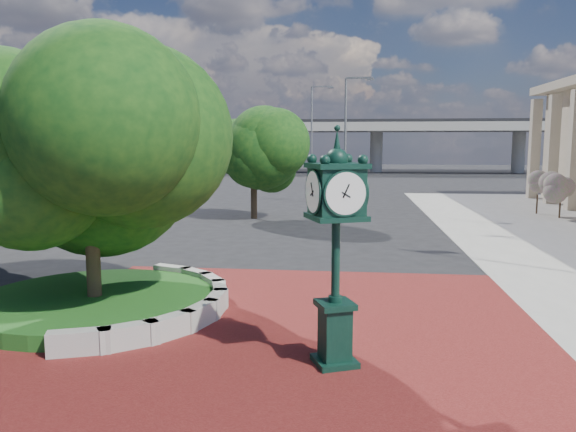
# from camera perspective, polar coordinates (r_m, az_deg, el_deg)

# --- Properties ---
(ground) EXTENTS (200.00, 200.00, 0.00)m
(ground) POSITION_cam_1_polar(r_m,az_deg,el_deg) (14.18, -0.10, -10.26)
(ground) COLOR black
(ground) RESTS_ON ground
(plaza) EXTENTS (12.00, 12.00, 0.04)m
(plaza) POSITION_cam_1_polar(r_m,az_deg,el_deg) (13.23, -0.61, -11.48)
(plaza) COLOR maroon
(plaza) RESTS_ON ground
(planter_wall) EXTENTS (2.96, 6.77, 0.54)m
(planter_wall) POSITION_cam_1_polar(r_m,az_deg,el_deg) (14.65, -10.80, -8.70)
(planter_wall) COLOR #9E9B93
(planter_wall) RESTS_ON ground
(grass_bed) EXTENTS (6.10, 6.10, 0.40)m
(grass_bed) POSITION_cam_1_polar(r_m,az_deg,el_deg) (15.49, -19.00, -8.36)
(grass_bed) COLOR #144919
(grass_bed) RESTS_ON ground
(overpass) EXTENTS (90.00, 12.00, 7.50)m
(overpass) POSITION_cam_1_polar(r_m,az_deg,el_deg) (83.47, 5.38, 8.96)
(overpass) COLOR #9E9B93
(overpass) RESTS_ON ground
(tree_planter) EXTENTS (5.20, 5.20, 6.33)m
(tree_planter) POSITION_cam_1_polar(r_m,az_deg,el_deg) (14.95, -19.58, 4.77)
(tree_planter) COLOR #38281C
(tree_planter) RESTS_ON ground
(tree_street) EXTENTS (4.40, 4.40, 5.45)m
(tree_street) POSITION_cam_1_polar(r_m,az_deg,el_deg) (31.92, -3.52, 5.52)
(tree_street) COLOR #38281C
(tree_street) RESTS_ON ground
(post_clock) EXTENTS (1.18, 1.18, 4.56)m
(post_clock) POSITION_cam_1_polar(r_m,az_deg,el_deg) (10.65, 4.89, -2.34)
(post_clock) COLOR black
(post_clock) RESTS_ON ground
(parked_car) EXTENTS (2.97, 5.35, 1.72)m
(parked_car) POSITION_cam_1_polar(r_m,az_deg,el_deg) (54.97, 5.05, 3.84)
(parked_car) COLOR #55180C
(parked_car) RESTS_ON ground
(street_lamp_near) EXTENTS (1.94, 0.48, 8.68)m
(street_lamp_near) POSITION_cam_1_polar(r_m,az_deg,el_deg) (38.81, 6.16, 8.56)
(street_lamp_near) COLOR slate
(street_lamp_near) RESTS_ON ground
(street_lamp_far) EXTENTS (2.17, 0.32, 9.68)m
(street_lamp_far) POSITION_cam_1_polar(r_m,az_deg,el_deg) (54.70, 2.66, 8.88)
(street_lamp_far) COLOR slate
(street_lamp_far) RESTS_ON ground
(shrub_mid) EXTENTS (1.20, 1.20, 2.20)m
(shrub_mid) POSITION_cam_1_polar(r_m,az_deg,el_deg) (35.45, 25.98, 2.31)
(shrub_mid) COLOR #38281C
(shrub_mid) RESTS_ON ground
(shrub_far) EXTENTS (1.20, 1.20, 2.20)m
(shrub_far) POSITION_cam_1_polar(r_m,az_deg,el_deg) (37.07, 24.04, 2.61)
(shrub_far) COLOR #38281C
(shrub_far) RESTS_ON ground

